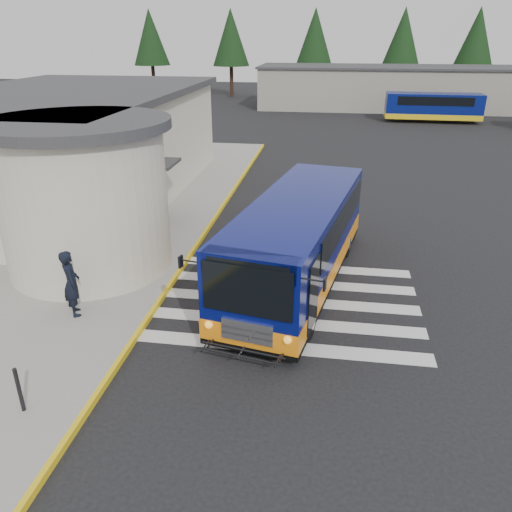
# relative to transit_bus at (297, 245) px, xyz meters

# --- Properties ---
(ground) EXTENTS (140.00, 140.00, 0.00)m
(ground) POSITION_rel_transit_bus_xyz_m (0.19, -0.47, -1.31)
(ground) COLOR black
(ground) RESTS_ON ground
(sidewalk) EXTENTS (10.00, 34.00, 0.15)m
(sidewalk) POSITION_rel_transit_bus_xyz_m (-8.81, 3.53, -1.23)
(sidewalk) COLOR gray
(sidewalk) RESTS_ON ground
(curb_strip) EXTENTS (0.12, 34.00, 0.16)m
(curb_strip) POSITION_rel_transit_bus_xyz_m (-3.86, 3.53, -1.23)
(curb_strip) COLOR yellow
(curb_strip) RESTS_ON ground
(station_building) EXTENTS (12.70, 18.70, 4.80)m
(station_building) POSITION_rel_transit_bus_xyz_m (-10.65, 6.44, 1.26)
(station_building) COLOR beige
(station_building) RESTS_ON ground
(crosswalk) EXTENTS (8.00, 5.35, 0.01)m
(crosswalk) POSITION_rel_transit_bus_xyz_m (-0.31, -1.27, -1.30)
(crosswalk) COLOR silver
(crosswalk) RESTS_ON ground
(depot_building) EXTENTS (26.40, 8.40, 4.20)m
(depot_building) POSITION_rel_transit_bus_xyz_m (6.19, 41.53, 0.80)
(depot_building) COLOR gray
(depot_building) RESTS_ON ground
(tree_line) EXTENTS (58.40, 4.40, 10.00)m
(tree_line) POSITION_rel_transit_bus_xyz_m (6.48, 49.53, 5.47)
(tree_line) COLOR black
(tree_line) RESTS_ON ground
(transit_bus) EXTENTS (4.62, 9.96, 2.73)m
(transit_bus) POSITION_rel_transit_bus_xyz_m (0.00, 0.00, 0.00)
(transit_bus) COLOR #080F5F
(transit_bus) RESTS_ON ground
(pedestrian_a) EXTENTS (0.76, 0.83, 1.89)m
(pedestrian_a) POSITION_rel_transit_bus_xyz_m (-5.88, -3.09, -0.21)
(pedestrian_a) COLOR black
(pedestrian_a) RESTS_ON sidewalk
(pedestrian_b) EXTENTS (0.81, 0.99, 1.87)m
(pedestrian_b) POSITION_rel_transit_bus_xyz_m (-6.88, -0.66, -0.22)
(pedestrian_b) COLOR black
(pedestrian_b) RESTS_ON sidewalk
(bollard) EXTENTS (0.08, 0.08, 1.04)m
(bollard) POSITION_rel_transit_bus_xyz_m (-5.10, -6.92, -0.64)
(bollard) COLOR black
(bollard) RESTS_ON sidewalk
(far_bus_a) EXTENTS (8.25, 2.49, 2.12)m
(far_bus_a) POSITION_rel_transit_bus_xyz_m (9.54, 33.17, 0.07)
(far_bus_a) COLOR #07125C
(far_bus_a) RESTS_ON ground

